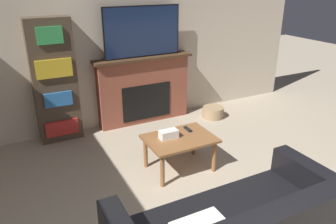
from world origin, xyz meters
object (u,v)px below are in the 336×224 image
object	(u,v)px
bookshelf	(55,82)
coffee_table	(180,142)
tv	(143,32)
storage_basket	(213,112)
fireplace	(144,89)

from	to	relation	value
bookshelf	coffee_table	bearing A→B (deg)	-53.65
tv	storage_basket	size ratio (longest dim) A/B	3.40
tv	bookshelf	xyz separation A→B (m)	(-1.34, -0.00, -0.58)
bookshelf	storage_basket	bearing A→B (deg)	-9.17
fireplace	coffee_table	world-z (taller)	fireplace
tv	coffee_table	world-z (taller)	tv
fireplace	storage_basket	distance (m)	1.24
bookshelf	storage_basket	xyz separation A→B (m)	(2.42, -0.39, -0.77)
tv	coffee_table	distance (m)	1.89
bookshelf	storage_basket	size ratio (longest dim) A/B	4.86
storage_basket	tv	bearing A→B (deg)	159.97
fireplace	tv	world-z (taller)	tv
fireplace	storage_basket	world-z (taller)	fireplace
coffee_table	tv	bearing A→B (deg)	82.27
fireplace	bookshelf	bearing A→B (deg)	-179.02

